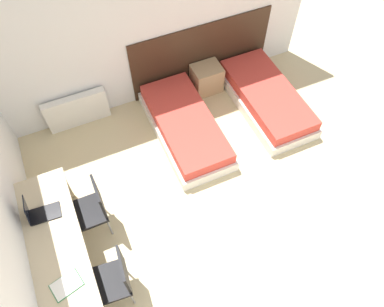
{
  "coord_description": "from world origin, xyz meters",
  "views": [
    {
      "loc": [
        -1.16,
        -0.48,
        4.74
      ],
      "look_at": [
        0.0,
        2.12,
        0.55
      ],
      "focal_mm": 35.0,
      "sensor_mm": 36.0,
      "label": 1
    }
  ],
  "objects_px": {
    "bed_near_door": "(266,98)",
    "laptop": "(39,213)",
    "bed_near_window": "(185,126)",
    "chair_near_laptop": "(91,208)",
    "chair_near_notebook": "(114,278)",
    "nightstand": "(207,78)"
  },
  "relations": [
    {
      "from": "nightstand",
      "to": "chair_near_notebook",
      "type": "height_order",
      "value": "chair_near_notebook"
    },
    {
      "from": "nightstand",
      "to": "chair_near_laptop",
      "type": "relative_size",
      "value": 0.51
    },
    {
      "from": "bed_near_window",
      "to": "nightstand",
      "type": "bearing_deg",
      "value": 46.36
    },
    {
      "from": "chair_near_notebook",
      "to": "laptop",
      "type": "relative_size",
      "value": 2.51
    },
    {
      "from": "bed_near_door",
      "to": "laptop",
      "type": "distance_m",
      "value": 3.84
    },
    {
      "from": "chair_near_laptop",
      "to": "chair_near_notebook",
      "type": "height_order",
      "value": "same"
    },
    {
      "from": "nightstand",
      "to": "laptop",
      "type": "relative_size",
      "value": 1.28
    },
    {
      "from": "nightstand",
      "to": "chair_near_laptop",
      "type": "bearing_deg",
      "value": -144.54
    },
    {
      "from": "bed_near_door",
      "to": "chair_near_laptop",
      "type": "height_order",
      "value": "chair_near_laptop"
    },
    {
      "from": "bed_near_window",
      "to": "bed_near_door",
      "type": "distance_m",
      "value": 1.45
    },
    {
      "from": "chair_near_laptop",
      "to": "bed_near_window",
      "type": "bearing_deg",
      "value": 30.06
    },
    {
      "from": "chair_near_notebook",
      "to": "laptop",
      "type": "xyz_separation_m",
      "value": [
        -0.55,
        0.98,
        0.28
      ]
    },
    {
      "from": "bed_near_window",
      "to": "nightstand",
      "type": "distance_m",
      "value": 1.05
    },
    {
      "from": "chair_near_laptop",
      "to": "nightstand",
      "type": "bearing_deg",
      "value": 35.96
    },
    {
      "from": "laptop",
      "to": "bed_near_window",
      "type": "bearing_deg",
      "value": 26.47
    },
    {
      "from": "nightstand",
      "to": "bed_near_door",
      "type": "bearing_deg",
      "value": -46.36
    },
    {
      "from": "nightstand",
      "to": "chair_near_laptop",
      "type": "xyz_separation_m",
      "value": [
        -2.4,
        -1.71,
        0.28
      ]
    },
    {
      "from": "bed_near_window",
      "to": "chair_near_laptop",
      "type": "xyz_separation_m",
      "value": [
        -1.68,
        -0.95,
        0.34
      ]
    },
    {
      "from": "bed_near_window",
      "to": "chair_near_notebook",
      "type": "relative_size",
      "value": 2.04
    },
    {
      "from": "bed_near_window",
      "to": "chair_near_laptop",
      "type": "bearing_deg",
      "value": -150.44
    },
    {
      "from": "bed_near_door",
      "to": "chair_near_laptop",
      "type": "bearing_deg",
      "value": -163.06
    },
    {
      "from": "bed_near_window",
      "to": "chair_near_laptop",
      "type": "height_order",
      "value": "chair_near_laptop"
    }
  ]
}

